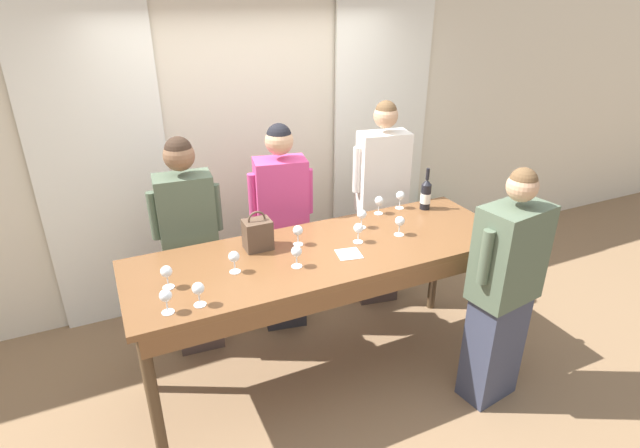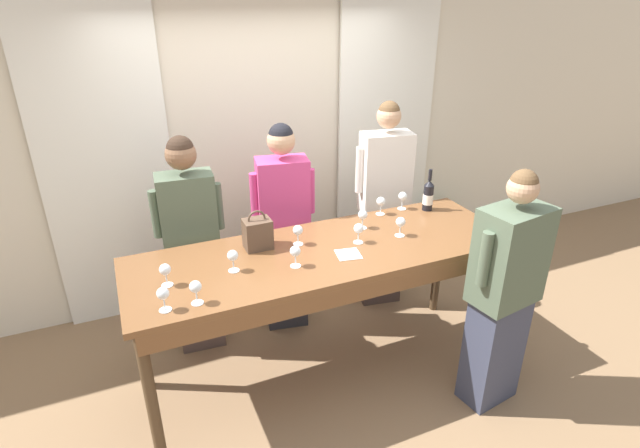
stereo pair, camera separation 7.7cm
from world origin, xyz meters
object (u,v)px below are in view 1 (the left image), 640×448
(wine_glass_back_right, at_px, (166,272))
(potted_plant, at_px, (445,230))
(wine_glass_near_host, at_px, (234,257))
(guest_olive_jacket, at_px, (190,247))
(wine_glass_center_right, at_px, (198,289))
(wine_glass_by_handbag, at_px, (362,215))
(handbag, at_px, (258,234))
(guest_pink_top, at_px, (282,228))
(wine_glass_center_left, at_px, (379,202))
(tasting_bar, at_px, (327,266))
(wine_glass_front_right, at_px, (166,297))
(wine_glass_front_left, at_px, (296,252))
(host_pouring, at_px, (503,292))
(wine_glass_front_mid, at_px, (298,231))
(guest_cream_sweater, at_px, (381,205))
(wine_bottle, at_px, (426,194))
(wine_glass_center_mid, at_px, (400,222))
(wine_glass_back_left, at_px, (359,229))
(wine_glass_back_mid, at_px, (487,213))
(wine_glass_by_bottle, at_px, (400,196))

(wine_glass_back_right, bearing_deg, potted_plant, 21.54)
(wine_glass_near_host, distance_m, guest_olive_jacket, 0.79)
(guest_olive_jacket, bearing_deg, wine_glass_center_right, -97.73)
(wine_glass_by_handbag, bearing_deg, handbag, 179.25)
(guest_pink_top, bearing_deg, wine_glass_center_left, -26.96)
(tasting_bar, height_order, wine_glass_near_host, wine_glass_near_host)
(wine_glass_front_right, height_order, wine_glass_back_right, same)
(wine_glass_front_left, bearing_deg, guest_pink_top, 75.45)
(host_pouring, bearing_deg, guest_olive_jacket, 141.24)
(guest_olive_jacket, distance_m, potted_plant, 2.85)
(wine_glass_front_mid, bearing_deg, tasting_bar, -50.51)
(tasting_bar, xyz_separation_m, guest_pink_top, (-0.05, 0.73, -0.03))
(guest_olive_jacket, distance_m, guest_cream_sweater, 1.64)
(wine_glass_front_right, relative_size, wine_glass_by_handbag, 1.00)
(handbag, bearing_deg, wine_bottle, 3.49)
(wine_glass_front_left, height_order, wine_glass_near_host, same)
(guest_cream_sweater, bearing_deg, host_pouring, -86.34)
(wine_glass_front_mid, distance_m, guest_pink_top, 0.62)
(wine_glass_front_mid, height_order, wine_glass_by_handbag, same)
(wine_glass_center_mid, bearing_deg, wine_glass_center_right, -169.38)
(tasting_bar, height_order, wine_glass_center_left, wine_glass_center_left)
(guest_pink_top, bearing_deg, handbag, -125.62)
(guest_olive_jacket, bearing_deg, guest_cream_sweater, -0.00)
(handbag, distance_m, guest_olive_jacket, 0.67)
(wine_glass_center_mid, bearing_deg, wine_glass_back_right, -179.30)
(wine_glass_front_left, xyz_separation_m, wine_glass_back_left, (0.51, 0.13, 0.00))
(wine_bottle, xyz_separation_m, wine_glass_back_left, (-0.76, -0.29, -0.02))
(guest_olive_jacket, relative_size, host_pouring, 1.02)
(wine_glass_back_mid, xyz_separation_m, guest_olive_jacket, (-2.00, 0.86, -0.25))
(potted_plant, bearing_deg, wine_glass_back_mid, -119.58)
(wine_glass_center_left, relative_size, wine_glass_back_right, 1.00)
(tasting_bar, height_order, wine_glass_back_left, wine_glass_back_left)
(guest_olive_jacket, relative_size, guest_cream_sweater, 0.94)
(wine_glass_back_mid, relative_size, guest_pink_top, 0.08)
(wine_glass_back_left, distance_m, guest_cream_sweater, 0.96)
(wine_glass_center_left, height_order, wine_glass_near_host, same)
(wine_glass_near_host, relative_size, guest_olive_jacket, 0.08)
(wine_glass_center_right, xyz_separation_m, potted_plant, (2.88, 1.44, -0.86))
(wine_glass_front_right, height_order, wine_glass_back_mid, same)
(handbag, distance_m, wine_glass_front_mid, 0.27)
(wine_glass_front_mid, distance_m, host_pouring, 1.40)
(wine_bottle, bearing_deg, potted_plant, 41.72)
(tasting_bar, distance_m, wine_glass_front_right, 1.13)
(guest_cream_sweater, distance_m, potted_plant, 1.36)
(handbag, xyz_separation_m, guest_pink_top, (0.36, 0.50, -0.25))
(wine_glass_front_left, height_order, guest_cream_sweater, guest_cream_sweater)
(wine_glass_front_left, bearing_deg, wine_glass_back_right, 173.32)
(wine_glass_back_left, relative_size, wine_glass_by_bottle, 1.00)
(wine_glass_center_mid, bearing_deg, wine_glass_back_left, 176.19)
(wine_glass_near_host, bearing_deg, handbag, 45.88)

